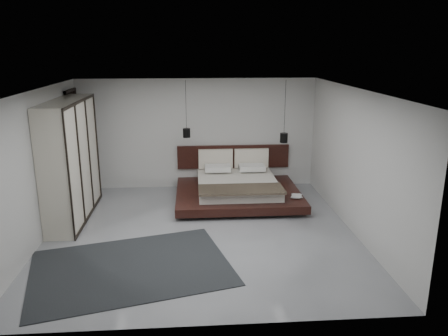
{
  "coord_description": "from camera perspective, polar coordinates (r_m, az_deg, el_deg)",
  "views": [
    {
      "loc": [
        -0.14,
        -7.99,
        3.56
      ],
      "look_at": [
        0.54,
        1.2,
        0.99
      ],
      "focal_mm": 35.0,
      "sensor_mm": 36.0,
      "label": 1
    }
  ],
  "objects": [
    {
      "name": "lattice_screen",
      "position": [
        11.05,
        -18.89,
        2.95
      ],
      "size": [
        0.05,
        0.9,
        2.6
      ],
      "primitive_type": "cube",
      "color": "black",
      "rests_on": "floor"
    },
    {
      "name": "wall_right",
      "position": [
        8.85,
        16.69,
        0.82
      ],
      "size": [
        0.0,
        6.0,
        6.0
      ],
      "primitive_type": "plane",
      "rotation": [
        1.57,
        0.0,
        -1.57
      ],
      "color": "beige",
      "rests_on": "floor"
    },
    {
      "name": "wall_front",
      "position": [
        5.44,
        -2.43,
        -7.78
      ],
      "size": [
        6.0,
        0.0,
        6.0
      ],
      "primitive_type": "plane",
      "rotation": [
        -1.57,
        0.0,
        0.0
      ],
      "color": "beige",
      "rests_on": "floor"
    },
    {
      "name": "wall_left",
      "position": [
        8.76,
        -23.14,
        0.05
      ],
      "size": [
        0.0,
        6.0,
        6.0
      ],
      "primitive_type": "plane",
      "rotation": [
        1.57,
        0.0,
        1.57
      ],
      "color": "beige",
      "rests_on": "floor"
    },
    {
      "name": "book_upper",
      "position": [
        10.0,
        8.84,
        -3.57
      ],
      "size": [
        0.31,
        0.35,
        0.02
      ],
      "primitive_type": "imported",
      "rotation": [
        0.0,
        0.0,
        -0.41
      ],
      "color": "#99724C",
      "rests_on": "book_lower"
    },
    {
      "name": "pendant_left",
      "position": [
        10.55,
        -4.91,
        4.61
      ],
      "size": [
        0.18,
        0.18,
        1.36
      ],
      "color": "black",
      "rests_on": "ceiling"
    },
    {
      "name": "rug",
      "position": [
        7.61,
        -12.02,
        -12.59
      ],
      "size": [
        3.66,
        3.01,
        0.01
      ],
      "primitive_type": "cube",
      "rotation": [
        0.0,
        0.0,
        0.25
      ],
      "color": "black",
      "rests_on": "floor"
    },
    {
      "name": "ceiling",
      "position": [
        8.03,
        -3.26,
        10.16
      ],
      "size": [
        6.0,
        6.0,
        0.0
      ],
      "primitive_type": "plane",
      "rotation": [
        3.14,
        0.0,
        0.0
      ],
      "color": "white",
      "rests_on": "wall_back"
    },
    {
      "name": "wall_back",
      "position": [
        11.2,
        -3.44,
        4.46
      ],
      "size": [
        6.0,
        0.0,
        6.0
      ],
      "primitive_type": "plane",
      "rotation": [
        1.57,
        0.0,
        0.0
      ],
      "color": "beige",
      "rests_on": "floor"
    },
    {
      "name": "bed",
      "position": [
        10.47,
        1.75,
        -2.57
      ],
      "size": [
        2.89,
        2.44,
        1.1
      ],
      "color": "black",
      "rests_on": "floor"
    },
    {
      "name": "floor",
      "position": [
        8.75,
        -2.98,
        -8.42
      ],
      "size": [
        6.0,
        6.0,
        0.0
      ],
      "primitive_type": "plane",
      "color": "gray",
      "rests_on": "ground"
    },
    {
      "name": "wardrobe",
      "position": [
        9.68,
        -19.42,
        0.95
      ],
      "size": [
        0.6,
        2.56,
        2.51
      ],
      "color": "beige",
      "rests_on": "floor"
    },
    {
      "name": "pendant_right",
      "position": [
        10.82,
        7.82,
        3.95
      ],
      "size": [
        0.19,
        0.19,
        1.52
      ],
      "color": "black",
      "rests_on": "ceiling"
    },
    {
      "name": "book_lower",
      "position": [
        10.04,
        8.91,
        -3.64
      ],
      "size": [
        0.22,
        0.29,
        0.03
      ],
      "primitive_type": "imported",
      "rotation": [
        0.0,
        0.0,
        -0.05
      ],
      "color": "#99724C",
      "rests_on": "bed"
    }
  ]
}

